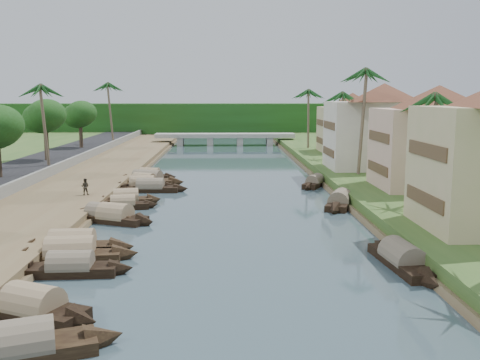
{
  "coord_description": "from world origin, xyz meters",
  "views": [
    {
      "loc": [
        -0.19,
        -36.12,
        9.88
      ],
      "look_at": [
        1.3,
        13.92,
        2.0
      ],
      "focal_mm": 40.0,
      "sensor_mm": 36.0,
      "label": 1
    }
  ],
  "objects": [
    {
      "name": "ground",
      "position": [
        0.0,
        0.0,
        0.0
      ],
      "size": [
        220.0,
        220.0,
        0.0
      ],
      "primitive_type": "plane",
      "color": "#384C54",
      "rests_on": "ground"
    },
    {
      "name": "left_bank",
      "position": [
        -16.0,
        20.0,
        0.4
      ],
      "size": [
        10.0,
        180.0,
        0.8
      ],
      "primitive_type": "cube",
      "color": "brown",
      "rests_on": "ground"
    },
    {
      "name": "right_bank",
      "position": [
        19.0,
        20.0,
        0.6
      ],
      "size": [
        16.0,
        180.0,
        1.2
      ],
      "primitive_type": "cube",
      "color": "#305221",
      "rests_on": "ground"
    },
    {
      "name": "retaining_wall",
      "position": [
        -20.2,
        20.0,
        1.35
      ],
      "size": [
        0.4,
        180.0,
        1.1
      ],
      "primitive_type": "cube",
      "color": "slate",
      "rests_on": "left_bank"
    },
    {
      "name": "treeline",
      "position": [
        0.0,
        100.0,
        4.0
      ],
      "size": [
        120.0,
        14.0,
        8.0
      ],
      "color": "#1A3E10",
      "rests_on": "ground"
    },
    {
      "name": "bridge",
      "position": [
        0.0,
        72.0,
        1.72
      ],
      "size": [
        28.0,
        4.0,
        2.4
      ],
      "color": "#98988E",
      "rests_on": "ground"
    },
    {
      "name": "building_mid",
      "position": [
        19.99,
        14.0,
        6.13
      ],
      "size": [
        14.11,
        14.11,
        9.7
      ],
      "color": "#CDA491",
      "rests_on": "right_bank"
    },
    {
      "name": "building_far",
      "position": [
        18.99,
        28.0,
        6.38
      ],
      "size": [
        15.59,
        15.59,
        10.2
      ],
      "color": "beige",
      "rests_on": "right_bank"
    },
    {
      "name": "building_distant",
      "position": [
        19.99,
        48.0,
        5.88
      ],
      "size": [
        12.62,
        12.62,
        9.2
      ],
      "color": "tan",
      "rests_on": "right_bank"
    },
    {
      "name": "sampan_0",
      "position": [
        -8.13,
        -16.89,
        0.42
      ],
      "size": [
        8.38,
        4.33,
        2.19
      ],
      "rotation": [
        0.0,
        0.0,
        0.34
      ],
      "color": "black",
      "rests_on": "ground"
    },
    {
      "name": "sampan_1",
      "position": [
        -8.85,
        -12.94,
        0.42
      ],
      "size": [
        7.28,
        4.58,
        2.17
      ],
      "rotation": [
        0.0,
        0.0,
        -0.44
      ],
      "color": "black",
      "rests_on": "ground"
    },
    {
      "name": "sampan_2",
      "position": [
        -9.53,
        -4.62,
        0.42
      ],
      "size": [
        8.48,
        2.43,
        2.21
      ],
      "rotation": [
        0.0,
        0.0,
        0.09
      ],
      "color": "black",
      "rests_on": "ground"
    },
    {
      "name": "sampan_3",
      "position": [
        -8.77,
        -7.23,
        0.41
      ],
      "size": [
        7.12,
        1.81,
        1.95
      ],
      "rotation": [
        0.0,
        0.0,
        0.03
      ],
      "color": "black",
      "rests_on": "ground"
    },
    {
      "name": "sampan_4",
      "position": [
        -9.87,
        -2.93,
        0.42
      ],
      "size": [
        8.09,
        2.19,
        2.28
      ],
      "rotation": [
        0.0,
        0.0,
        0.04
      ],
      "color": "black",
      "rests_on": "ground"
    },
    {
      "name": "sampan_5",
      "position": [
        -8.8,
        5.31,
        0.42
      ],
      "size": [
        7.21,
        4.44,
        2.27
      ],
      "rotation": [
        0.0,
        0.0,
        -0.41
      ],
      "color": "black",
      "rests_on": "ground"
    },
    {
      "name": "sampan_6",
      "position": [
        -9.97,
        5.96,
        0.41
      ],
      "size": [
        6.7,
        4.58,
        2.05
      ],
      "rotation": [
        0.0,
        0.0,
        -0.49
      ],
      "color": "black",
      "rests_on": "ground"
    },
    {
      "name": "sampan_7",
      "position": [
        -9.13,
        10.4,
        0.4
      ],
      "size": [
        6.4,
        2.19,
        1.74
      ],
      "rotation": [
        0.0,
        0.0,
        0.15
      ],
      "color": "black",
      "rests_on": "ground"
    },
    {
      "name": "sampan_8",
      "position": [
        -9.29,
        12.61,
        0.41
      ],
      "size": [
        6.84,
        2.96,
        2.09
      ],
      "rotation": [
        0.0,
        0.0,
        0.21
      ],
      "color": "black",
      "rests_on": "ground"
    },
    {
      "name": "sampan_9",
      "position": [
        -7.91,
        19.02,
        0.41
      ],
      "size": [
        8.19,
        1.95,
        2.08
      ],
      "rotation": [
        0.0,
        0.0,
        -0.03
      ],
      "color": "black",
      "rests_on": "ground"
    },
    {
      "name": "sampan_10",
      "position": [
        -9.22,
        23.16,
        0.41
      ],
      "size": [
        6.82,
        4.34,
        1.94
      ],
      "rotation": [
        0.0,
        0.0,
        -0.46
      ],
      "color": "black",
      "rests_on": "ground"
    },
    {
      "name": "sampan_11",
      "position": [
        -8.94,
        20.25,
        0.42
      ],
      "size": [
        7.65,
        2.1,
        2.19
      ],
      "rotation": [
        0.0,
        0.0,
        0.04
      ],
      "color": "black",
      "rests_on": "ground"
    },
    {
      "name": "sampan_12",
      "position": [
        -9.0,
        24.63,
        0.42
      ],
      "size": [
        9.39,
        4.77,
        2.22
      ],
      "rotation": [
        0.0,
        0.0,
        -0.35
      ],
      "color": "black",
      "rests_on": "ground"
    },
    {
      "name": "sampan_13",
      "position": [
        -9.16,
        27.74,
        0.41
      ],
      "size": [
        6.92,
        2.73,
        1.9
      ],
      "rotation": [
        0.0,
        0.0,
        -0.2
      ],
      "color": "black",
      "rests_on": "ground"
    },
    {
      "name": "sampan_14",
      "position": [
        10.21,
        -6.3,
        0.41
      ],
      "size": [
        2.51,
        9.07,
        2.17
      ],
      "rotation": [
        0.0,
        0.0,
        1.67
      ],
      "color": "black",
      "rests_on": "ground"
    },
    {
      "name": "sampan_15",
      "position": [
        10.28,
        10.95,
        0.41
      ],
      "size": [
        4.43,
        8.17,
        2.18
      ],
      "rotation": [
        0.0,
        0.0,
        1.21
      ],
      "color": "black",
      "rests_on": "ground"
    },
    {
      "name": "sampan_16",
      "position": [
        9.84,
        21.93,
        0.4
      ],
      "size": [
        4.3,
        7.12,
        1.83
      ],
      "rotation": [
        0.0,
        0.0,
        1.13
      ],
      "color": "black",
      "rests_on": "ground"
    },
    {
      "name": "canoe_1",
      "position": [
        -7.79,
        -6.55,
        0.1
      ],
      "size": [
        4.4,
        0.72,
        0.71
      ],
      "rotation": [
        0.0,
        0.0,
        -0.0
      ],
      "color": "black",
      "rests_on": "ground"
    },
    {
      "name": "canoe_2",
      "position": [
        -7.2,
        21.52,
        0.1
      ],
      "size": [
        5.12,
        0.87,
        0.74
      ],
      "rotation": [
        0.0,
        0.0,
        0.02
      ],
      "color": "black",
      "rests_on": "ground"
    },
    {
      "name": "palm_1",
      "position": [
        16.0,
        6.67,
        9.69
      ],
      "size": [
        3.2,
        3.2,
        10.22
      ],
      "color": "brown",
      "rests_on": "ground"
    },
    {
      "name": "palm_2",
      "position": [
        15.0,
        22.91,
        12.36
      ],
      "size": [
        3.2,
        3.2,
        13.01
      ],
      "color": "brown",
      "rests_on": "ground"
    },
    {
      "name": "palm_3",
      "position": [
        16.0,
        38.88,
        10.0
      ],
      "size": [
        3.2,
        3.2,
        10.56
      ],
      "color": "brown",
      "rests_on": "ground"
    },
    {
      "name": "palm_6",
      "position": [
        -22.0,
        30.08,
        10.83
      ],
      "size": [
        3.2,
        3.2,
        11.21
      ],
      "color": "brown",
      "rests_on": "ground"
    },
    {
      "name": "palm_7",
      "position": [
        14.0,
        53.61,
        10.52
      ],
      "size": [
        3.2,
        3.2,
        11.09
      ],
      "color": "brown",
      "rests_on": "ground"
    },
    {
      "name": "palm_8",
      "position": [
        -20.5,
        61.59,
        11.76
      ],
      "size": [
        3.2,
        3.2,
        12.17
      ],
      "color": "brown",
      "rests_on": "ground"
    },
    {
      "name": "tree_4",
      "position": [
        -24.0,
        36.03,
        7.12
      ],
      "size": [
        5.0,
        5.0,
        7.87
      ],
      "color": "#4A3A2A",
      "rests_on": "ground"
    },
    {
      "name": "tree_5",
      "position": [
        -24.0,
        53.46,
        6.79
      ],
      "size": [
        4.94,
        4.94,
        7.51
      ],
      "color": "#4A3A2A",
      "rests_on": "ground"
    },
    {
      "name": "tree_6",
      "position": [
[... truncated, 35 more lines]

